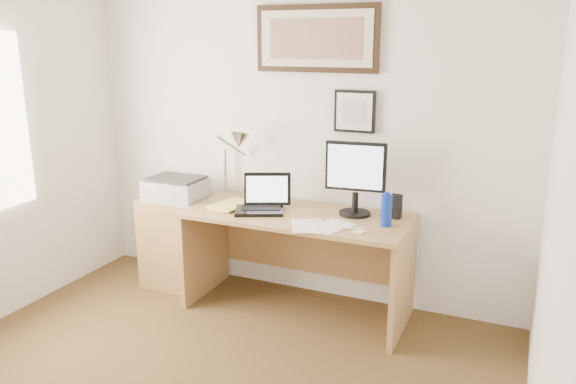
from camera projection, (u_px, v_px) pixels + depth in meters
The scene contains 18 objects.
wall_back at pixel (298, 135), 4.23m from camera, with size 3.50×0.02×2.50m, color white.
wall_right at pixel (561, 264), 1.79m from camera, with size 0.02×4.00×2.50m, color white.
side_cabinet at pixel (177, 241), 4.54m from camera, with size 0.50×0.40×0.73m, color olive.
water_bottle at pixel (386, 211), 3.69m from camera, with size 0.07×0.07×0.21m, color #0D2BAC.
bottle_cap at pixel (387, 194), 3.66m from camera, with size 0.04×0.04×0.02m, color #0D2BAC.
speaker at pixel (396, 206), 3.86m from camera, with size 0.07×0.06×0.17m, color black.
paper_sheet_a at pixel (307, 226), 3.72m from camera, with size 0.21×0.30×0.00m, color white.
paper_sheet_b at pixel (331, 226), 3.70m from camera, with size 0.21×0.29×0.00m, color white.
sticky_pad at pixel (359, 232), 3.58m from camera, with size 0.07×0.07×0.01m, color #FFE278.
marker_pen at pixel (353, 228), 3.64m from camera, with size 0.02×0.02×0.14m, color white.
book at pixel (221, 203), 4.21m from camera, with size 0.23×0.31×0.02m, color #E2D16A.
desk at pixel (301, 241), 4.12m from camera, with size 1.60×0.70×0.75m.
laptop at pixel (262, 203), 4.04m from camera, with size 0.41×0.42×0.26m.
lcd_monitor at pixel (356, 175), 3.87m from camera, with size 0.42×0.22×0.52m.
printer at pixel (176, 189), 4.38m from camera, with size 0.44×0.34×0.18m.
desk_lamp at pixel (238, 143), 4.24m from camera, with size 0.29×0.27×0.53m.
picture_large at pixel (316, 39), 3.97m from camera, with size 0.92×0.04×0.47m.
picture_small at pixel (355, 111), 3.98m from camera, with size 0.30×0.03×0.30m.
Camera 1 is at (1.62, -1.88, 1.94)m, focal length 35.00 mm.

